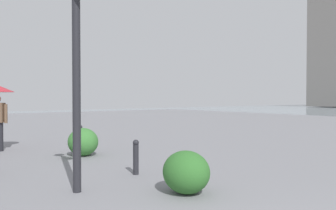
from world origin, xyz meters
The scene contains 5 objects.
lamppost centered at (4.67, 0.58, 2.53)m, with size 0.98×0.28×3.76m.
bollard_near centered at (5.17, -0.92, 0.39)m, with size 0.13×0.13×0.74m.
bollard_mid centered at (8.42, -0.98, 0.44)m, with size 0.13×0.13×0.84m.
shrub_low centered at (3.48, -0.88, 0.37)m, with size 0.86×0.77×0.73m.
shrub_round centered at (7.99, -0.89, 0.39)m, with size 0.92×0.83×0.78m.
Camera 1 is at (-0.75, 2.69, 1.64)m, focal length 34.81 mm.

